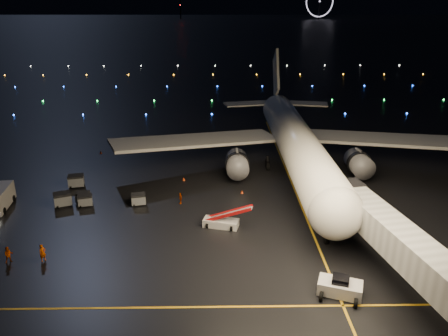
{
  "coord_description": "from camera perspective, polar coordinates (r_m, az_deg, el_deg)",
  "views": [
    {
      "loc": [
        0.76,
        -42.15,
        25.53
      ],
      "look_at": [
        1.62,
        12.0,
        5.0
      ],
      "focal_mm": 35.0,
      "sensor_mm": 36.0,
      "label": 1
    }
  ],
  "objects": [
    {
      "name": "baggage_cart_0",
      "position": [
        59.93,
        -11.11,
        -4.03
      ],
      "size": [
        2.1,
        1.68,
        1.59
      ],
      "primitive_type": "cube",
      "rotation": [
        0.0,
        0.0,
        0.22
      ],
      "color": "gray",
      "rests_on": "ground"
    },
    {
      "name": "crew_b",
      "position": [
        51.64,
        -26.32,
        -10.11
      ],
      "size": [
        1.1,
        1.03,
        1.8
      ],
      "primitive_type": "imported",
      "rotation": [
        0.0,
        0.0,
        0.52
      ],
      "color": "#E14900",
      "rests_on": "ground"
    },
    {
      "name": "belt_loader",
      "position": [
        52.98,
        -0.41,
        -6.2
      ],
      "size": [
        6.44,
        3.2,
        3.01
      ],
      "primitive_type": null,
      "rotation": [
        0.0,
        0.0,
        -0.25
      ],
      "color": "silver",
      "rests_on": "ground"
    },
    {
      "name": "safety_cone_2",
      "position": [
        67.23,
        -5.28,
        -1.41
      ],
      "size": [
        0.46,
        0.46,
        0.52
      ],
      "primitive_type": "cone",
      "rotation": [
        0.0,
        0.0,
        0.01
      ],
      "color": "#F74813",
      "rests_on": "ground"
    },
    {
      "name": "baggage_cart_3",
      "position": [
        62.27,
        -20.32,
        -3.87
      ],
      "size": [
        2.66,
        2.31,
        1.89
      ],
      "primitive_type": "cube",
      "rotation": [
        0.0,
        0.0,
        0.41
      ],
      "color": "gray",
      "rests_on": "ground"
    },
    {
      "name": "taxiway_lights",
      "position": [
        150.3,
        -1.22,
        11.05
      ],
      "size": [
        164.0,
        92.0,
        0.36
      ],
      "primitive_type": null,
      "color": "black",
      "rests_on": "ground"
    },
    {
      "name": "crew_c",
      "position": [
        59.43,
        -5.72,
        -3.94
      ],
      "size": [
        0.71,
        1.02,
        1.61
      ],
      "primitive_type": "imported",
      "rotation": [
        0.0,
        0.0,
        -1.2
      ],
      "color": "#E14900",
      "rests_on": "ground"
    },
    {
      "name": "lane_cross",
      "position": [
        41.45,
        -9.13,
        -17.56
      ],
      "size": [
        60.0,
        0.25,
        0.02
      ],
      "primitive_type": "cube",
      "color": "gold",
      "rests_on": "ground"
    },
    {
      "name": "baggage_cart_1",
      "position": [
        61.39,
        -17.68,
        -4.06
      ],
      "size": [
        2.13,
        1.74,
        1.57
      ],
      "primitive_type": "cube",
      "rotation": [
        0.0,
        0.0,
        0.27
      ],
      "color": "gray",
      "rests_on": "ground"
    },
    {
      "name": "ground",
      "position": [
        343.1,
        -1.09,
        16.49
      ],
      "size": [
        2000.0,
        2000.0,
        0.0
      ],
      "primitive_type": "plane",
      "color": "black",
      "rests_on": "ground"
    },
    {
      "name": "safety_cone_1",
      "position": [
        67.86,
        2.32,
        -1.11
      ],
      "size": [
        0.62,
        0.62,
        0.53
      ],
      "primitive_type": "cone",
      "rotation": [
        0.0,
        0.0,
        0.4
      ],
      "color": "#F74813",
      "rests_on": "ground"
    },
    {
      "name": "pushback_tug",
      "position": [
        43.31,
        14.93,
        -14.62
      ],
      "size": [
        4.47,
        3.32,
        1.9
      ],
      "primitive_type": "cube",
      "rotation": [
        0.0,
        0.0,
        -0.34
      ],
      "color": "silver",
      "rests_on": "ground"
    },
    {
      "name": "safety_cone_3",
      "position": [
        81.96,
        -15.81,
        2.0
      ],
      "size": [
        0.55,
        0.55,
        0.55
      ],
      "primitive_type": "cone",
      "rotation": [
        0.0,
        0.0,
        0.15
      ],
      "color": "#F74813",
      "rests_on": "ground"
    },
    {
      "name": "safety_cone_0",
      "position": [
        62.53,
        2.36,
        -3.12
      ],
      "size": [
        0.43,
        0.43,
        0.48
      ],
      "primitive_type": "cone",
      "rotation": [
        0.0,
        0.0,
        0.03
      ],
      "color": "#F74813",
      "rests_on": "ground"
    },
    {
      "name": "baggage_cart_2",
      "position": [
        62.58,
        -17.96,
        -3.63
      ],
      "size": [
        1.86,
        1.36,
        1.52
      ],
      "primitive_type": "cube",
      "rotation": [
        0.0,
        0.0,
        0.06
      ],
      "color": "gray",
      "rests_on": "ground"
    },
    {
      "name": "crew_a",
      "position": [
        50.39,
        -22.62,
        -10.2
      ],
      "size": [
        0.8,
        0.83,
        1.92
      ],
      "primitive_type": "imported",
      "rotation": [
        0.0,
        0.0,
        0.86
      ],
      "color": "#E14900",
      "rests_on": "ground"
    },
    {
      "name": "airliner",
      "position": [
        71.86,
        9.08,
        6.68
      ],
      "size": [
        59.14,
        56.19,
        16.72
      ],
      "primitive_type": null,
      "rotation": [
        0.0,
        0.0,
        -0.0
      ],
      "color": "silver",
      "rests_on": "ground"
    },
    {
      "name": "baggage_cart_4",
      "position": [
        67.99,
        -18.75,
        -1.61
      ],
      "size": [
        2.46,
        1.96,
        1.86
      ],
      "primitive_type": "cube",
      "rotation": [
        0.0,
        0.0,
        0.21
      ],
      "color": "gray",
      "rests_on": "ground"
    },
    {
      "name": "lane_centre",
      "position": [
        63.59,
        9.36,
        -3.19
      ],
      "size": [
        0.25,
        80.0,
        0.02
      ],
      "primitive_type": "cube",
      "color": "gold",
      "rests_on": "ground"
    },
    {
      "name": "ferris_wheel",
      "position": [
        780.71,
        12.38,
        20.35
      ],
      "size": [
        49.33,
        16.8,
        52.0
      ],
      "primitive_type": null,
      "rotation": [
        0.0,
        0.0,
        0.26
      ],
      "color": "black",
      "rests_on": "ground"
    }
  ]
}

